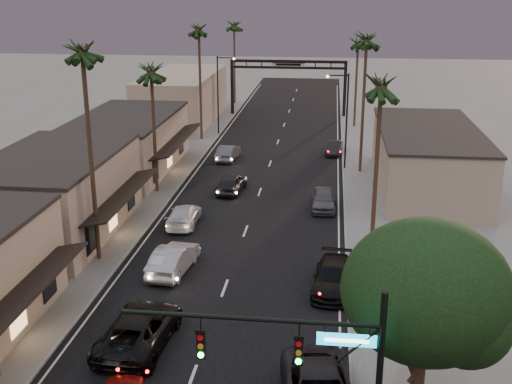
% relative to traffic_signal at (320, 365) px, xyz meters
% --- Properties ---
extents(ground, '(200.00, 200.00, 0.00)m').
position_rel_traffic_signal_xyz_m(ground, '(-5.69, 36.00, -5.08)').
color(ground, slate).
rests_on(ground, ground).
extents(road, '(14.00, 120.00, 0.02)m').
position_rel_traffic_signal_xyz_m(road, '(-5.69, 41.00, -5.08)').
color(road, black).
rests_on(road, ground).
extents(sidewalk_left, '(5.00, 92.00, 0.12)m').
position_rel_traffic_signal_xyz_m(sidewalk_left, '(-15.19, 48.00, -5.02)').
color(sidewalk_left, slate).
rests_on(sidewalk_left, ground).
extents(sidewalk_right, '(5.00, 92.00, 0.12)m').
position_rel_traffic_signal_xyz_m(sidewalk_right, '(3.81, 48.00, -5.02)').
color(sidewalk_right, slate).
rests_on(sidewalk_right, ground).
extents(storefront_mid, '(8.00, 14.00, 5.50)m').
position_rel_traffic_signal_xyz_m(storefront_mid, '(-18.69, 22.00, -2.33)').
color(storefront_mid, '#A19081').
rests_on(storefront_mid, ground).
extents(storefront_far, '(8.00, 16.00, 5.00)m').
position_rel_traffic_signal_xyz_m(storefront_far, '(-18.69, 38.00, -2.58)').
color(storefront_far, tan).
rests_on(storefront_far, ground).
extents(storefront_dist, '(8.00, 20.00, 6.00)m').
position_rel_traffic_signal_xyz_m(storefront_dist, '(-18.69, 61.00, -2.08)').
color(storefront_dist, '#A19081').
rests_on(storefront_dist, ground).
extents(building_right, '(8.00, 18.00, 5.00)m').
position_rel_traffic_signal_xyz_m(building_right, '(8.31, 36.00, -2.58)').
color(building_right, '#A19081').
rests_on(building_right, ground).
extents(traffic_signal, '(8.51, 0.22, 7.80)m').
position_rel_traffic_signal_xyz_m(traffic_signal, '(0.00, 0.00, 0.00)').
color(traffic_signal, black).
rests_on(traffic_signal, ground).
extents(corner_tree, '(6.20, 6.20, 8.80)m').
position_rel_traffic_signal_xyz_m(corner_tree, '(3.79, 3.45, 0.90)').
color(corner_tree, '#38281C').
rests_on(corner_tree, ground).
extents(arch, '(15.20, 0.40, 7.27)m').
position_rel_traffic_signal_xyz_m(arch, '(-5.69, 66.00, 0.45)').
color(arch, black).
rests_on(arch, ground).
extents(streetlight_right, '(2.13, 0.30, 9.00)m').
position_rel_traffic_signal_xyz_m(streetlight_right, '(1.23, 41.00, 0.25)').
color(streetlight_right, black).
rests_on(streetlight_right, ground).
extents(streetlight_left, '(2.13, 0.30, 9.00)m').
position_rel_traffic_signal_xyz_m(streetlight_left, '(-12.61, 54.00, 0.25)').
color(streetlight_left, black).
rests_on(streetlight_left, ground).
extents(palm_lb, '(3.20, 3.20, 15.20)m').
position_rel_traffic_signal_xyz_m(palm_lb, '(-14.29, 18.00, 8.30)').
color(palm_lb, '#38281C').
rests_on(palm_lb, ground).
extents(palm_lc, '(3.20, 3.20, 12.20)m').
position_rel_traffic_signal_xyz_m(palm_lc, '(-14.29, 32.00, 5.39)').
color(palm_lc, '#38281C').
rests_on(palm_lc, ground).
extents(palm_ld, '(3.20, 3.20, 14.20)m').
position_rel_traffic_signal_xyz_m(palm_ld, '(-14.29, 51.00, 7.33)').
color(palm_ld, '#38281C').
rests_on(palm_ld, ground).
extents(palm_ra, '(3.20, 3.20, 13.20)m').
position_rel_traffic_signal_xyz_m(palm_ra, '(2.91, 20.00, 6.36)').
color(palm_ra, '#38281C').
rests_on(palm_ra, ground).
extents(palm_rb, '(3.20, 3.20, 14.20)m').
position_rel_traffic_signal_xyz_m(palm_rb, '(2.91, 40.00, 7.33)').
color(palm_rb, '#38281C').
rests_on(palm_rb, ground).
extents(palm_rc, '(3.20, 3.20, 12.20)m').
position_rel_traffic_signal_xyz_m(palm_rc, '(2.91, 60.00, 5.39)').
color(palm_rc, '#38281C').
rests_on(palm_rc, ground).
extents(palm_far, '(3.20, 3.20, 13.20)m').
position_rel_traffic_signal_xyz_m(palm_far, '(-13.99, 74.00, 6.36)').
color(palm_far, '#38281C').
rests_on(palm_far, ground).
extents(oncoming_pickup, '(3.31, 6.51, 1.76)m').
position_rel_traffic_signal_xyz_m(oncoming_pickup, '(-8.77, 8.50, -4.20)').
color(oncoming_pickup, black).
rests_on(oncoming_pickup, ground).
extents(oncoming_silver, '(2.35, 5.30, 1.69)m').
position_rel_traffic_signal_xyz_m(oncoming_silver, '(-9.14, 16.84, -4.24)').
color(oncoming_silver, '#9A999E').
rests_on(oncoming_silver, ground).
extents(oncoming_white, '(2.18, 5.03, 1.44)m').
position_rel_traffic_signal_xyz_m(oncoming_white, '(-10.32, 24.78, -4.36)').
color(oncoming_white, silver).
rests_on(oncoming_white, ground).
extents(oncoming_dgrey, '(2.41, 4.88, 1.60)m').
position_rel_traffic_signal_xyz_m(oncoming_dgrey, '(-8.06, 32.78, -4.28)').
color(oncoming_dgrey, black).
rests_on(oncoming_dgrey, ground).
extents(oncoming_grey_far, '(1.91, 4.69, 1.51)m').
position_rel_traffic_signal_xyz_m(oncoming_grey_far, '(-9.98, 42.87, -4.32)').
color(oncoming_grey_far, '#4F5054').
rests_on(oncoming_grey_far, ground).
extents(curbside_black, '(2.58, 5.52, 1.56)m').
position_rel_traffic_signal_xyz_m(curbside_black, '(0.51, 15.56, -4.30)').
color(curbside_black, black).
rests_on(curbside_black, ground).
extents(curbside_grey, '(1.97, 4.64, 1.56)m').
position_rel_traffic_signal_xyz_m(curbside_grey, '(-0.29, 29.44, -4.30)').
color(curbside_grey, '#4D4E52').
rests_on(curbside_grey, ground).
extents(curbside_far, '(1.81, 4.16, 1.33)m').
position_rel_traffic_signal_xyz_m(curbside_far, '(0.51, 46.48, -4.42)').
color(curbside_far, black).
rests_on(curbside_far, ground).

